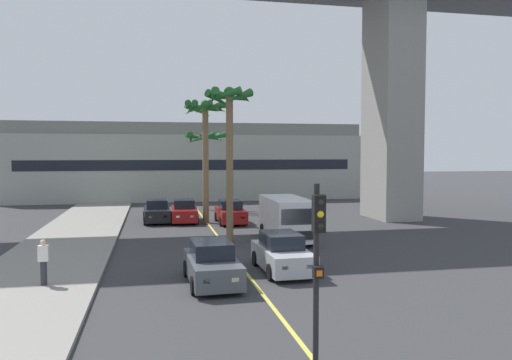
{
  "coord_description": "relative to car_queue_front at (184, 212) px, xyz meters",
  "views": [
    {
      "loc": [
        -3.63,
        -3.52,
        4.84
      ],
      "look_at": [
        0.0,
        14.0,
        3.84
      ],
      "focal_mm": 35.11,
      "sensor_mm": 36.0,
      "label": 1
    }
  ],
  "objects": [
    {
      "name": "car_queue_third",
      "position": [
        2.99,
        -15.36,
        0.0
      ],
      "size": [
        1.9,
        4.13,
        1.56
      ],
      "color": "#B7BABF",
      "rests_on": "ground"
    },
    {
      "name": "traffic_light_median_near",
      "position": [
        1.15,
        -25.18,
        1.99
      ],
      "size": [
        0.24,
        0.37,
        4.2
      ],
      "color": "black",
      "rests_on": "ground"
    },
    {
      "name": "delivery_van",
      "position": [
        4.96,
        -8.71,
        0.57
      ],
      "size": [
        2.24,
        5.29,
        2.36
      ],
      "color": "white",
      "rests_on": "ground"
    },
    {
      "name": "sidewalk_left",
      "position": [
        -6.48,
        -15.26,
        -0.65
      ],
      "size": [
        4.8,
        80.0,
        0.15
      ],
      "primitive_type": "cube",
      "color": "gray",
      "rests_on": "ground"
    },
    {
      "name": "palm_tree_mid_median",
      "position": [
        1.42,
        -0.72,
        6.05
      ],
      "size": [
        3.16,
        3.21,
        8.37
      ],
      "color": "brown",
      "rests_on": "ground"
    },
    {
      "name": "car_queue_fifth",
      "position": [
        3.06,
        -1.23,
        0.0
      ],
      "size": [
        1.84,
        4.1,
        1.56
      ],
      "color": "maroon",
      "rests_on": "ground"
    },
    {
      "name": "lane_stripe_center",
      "position": [
        1.52,
        -7.26,
        -0.72
      ],
      "size": [
        0.14,
        56.0,
        0.01
      ],
      "primitive_type": "cube",
      "color": "#DBCC4C",
      "rests_on": "ground"
    },
    {
      "name": "palm_tree_far_median",
      "position": [
        1.87,
        -8.55,
        5.75
      ],
      "size": [
        2.56,
        2.69,
        8.27
      ],
      "color": "brown",
      "rests_on": "ground"
    },
    {
      "name": "car_queue_front",
      "position": [
        0.0,
        0.0,
        0.0
      ],
      "size": [
        1.94,
        4.15,
        1.56
      ],
      "color": "maroon",
      "rests_on": "ground"
    },
    {
      "name": "pier_building_backdrop",
      "position": [
        1.52,
        17.92,
        3.09
      ],
      "size": [
        35.82,
        8.04,
        7.74
      ],
      "color": "#ADB2A8",
      "rests_on": "ground"
    },
    {
      "name": "car_queue_second",
      "position": [
        -0.01,
        -16.65,
        0.0
      ],
      "size": [
        1.94,
        4.15,
        1.56
      ],
      "color": "#4C5156",
      "rests_on": "ground"
    },
    {
      "name": "pedestrian_near_crosswalk",
      "position": [
        -5.92,
        -16.21,
        0.28
      ],
      "size": [
        0.34,
        0.22,
        1.62
      ],
      "color": "#2D2D38",
      "rests_on": "sidewalk_left"
    },
    {
      "name": "car_queue_fourth",
      "position": [
        -1.87,
        0.3,
        0.0
      ],
      "size": [
        1.92,
        4.15,
        1.56
      ],
      "color": "black",
      "rests_on": "ground"
    },
    {
      "name": "palm_tree_near_median",
      "position": [
        2.26,
        6.94,
        4.65
      ],
      "size": [
        3.56,
        3.72,
        6.6
      ],
      "color": "brown",
      "rests_on": "ground"
    }
  ]
}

